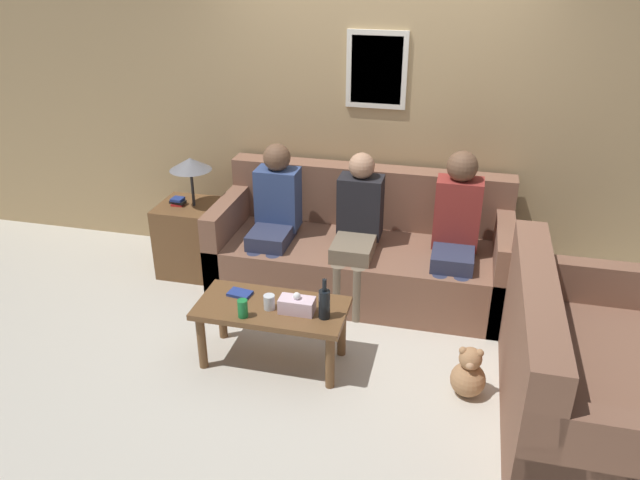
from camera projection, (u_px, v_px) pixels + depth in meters
The scene contains 15 objects.
ground_plane at pixel (347, 323), 4.73m from camera, with size 16.00×16.00×0.00m, color beige.
wall_back at pixel (375, 119), 5.08m from camera, with size 9.00×0.08×2.60m.
couch_main at pixel (361, 252), 5.08m from camera, with size 2.33×0.95×0.95m.
couch_side at pixel (581, 382), 3.61m from camera, with size 0.95×1.66×0.95m.
coffee_table at pixel (272, 315), 4.16m from camera, with size 1.00×0.48×0.44m.
side_table_with_lamp at pixel (191, 233), 5.32m from camera, with size 0.49×0.49×1.03m.
wine_bottle at pixel (324, 303), 3.95m from camera, with size 0.07×0.07×0.28m.
drinking_glass at pixel (269, 302), 4.07m from camera, with size 0.08×0.08×0.10m.
book_stack at pixel (240, 293), 4.25m from camera, with size 0.17×0.13×0.02m.
soda_can at pixel (243, 308), 3.98m from camera, with size 0.07×0.07×0.12m.
tissue_box at pixel (297, 305), 4.04m from camera, with size 0.23×0.12×0.15m.
person_left at pixel (274, 213), 4.96m from camera, with size 0.34×0.58×1.19m.
person_middle at pixel (357, 225), 4.80m from camera, with size 0.34×0.62×1.18m.
person_right at pixel (456, 228), 4.63m from camera, with size 0.34×0.58×1.25m.
teddy_bear at pixel (468, 374), 3.94m from camera, with size 0.22×0.22×0.35m.
Camera 1 is at (0.74, -3.90, 2.65)m, focal length 35.00 mm.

